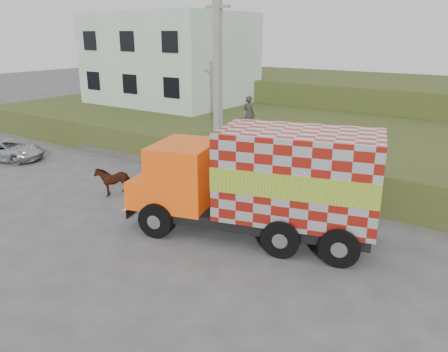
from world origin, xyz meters
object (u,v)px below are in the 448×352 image
Objects in this scene: cow at (114,180)px; pedestrian at (249,115)px; cargo_truck at (264,182)px; suv at (7,150)px; utility_pole at (218,85)px.

pedestrian is (2.07, 6.93, 1.83)m from cow.
cow is at bearing 165.02° from cargo_truck.
suv is (-8.27, 0.26, -0.05)m from cow.
utility_pole is at bearing 96.99° from pedestrian.
suv is (-15.10, 0.17, -1.27)m from cargo_truck.
utility_pole is 2.10× the size of suv.
utility_pole is at bearing 122.74° from cargo_truck.
utility_pole reaches higher than cargo_truck.
cow is (-6.83, -0.09, -1.21)m from cargo_truck.
cargo_truck is 5.94× the size of cow.
cow is 7.46m from pedestrian.
utility_pole reaches higher than cow.
suv is at bearing 163.61° from cargo_truck.
utility_pole is 5.90m from cow.
cargo_truck reaches higher than cow.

